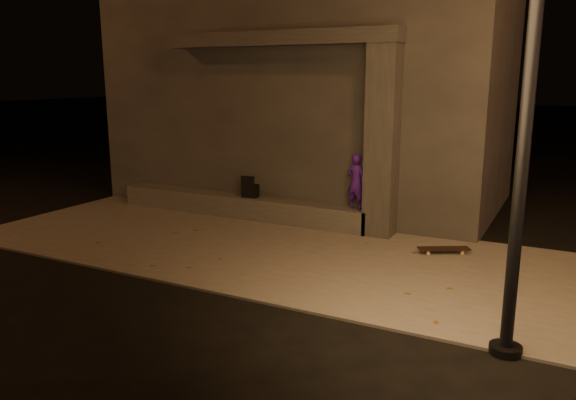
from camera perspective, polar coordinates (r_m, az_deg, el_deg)
The scene contains 9 objects.
ground at distance 8.66m, azimuth -9.80°, elevation -8.32°, with size 120.00×120.00×0.00m, color black.
sidewalk at distance 10.23m, azimuth -3.03°, elevation -4.78°, with size 11.00×4.40×0.04m, color slate.
building at distance 14.22m, azimuth 2.64°, elevation 10.67°, with size 9.00×5.10×5.22m.
ledge at distance 12.36m, azimuth -4.94°, elevation -0.60°, with size 6.00×0.55×0.45m, color #4B4944.
column at distance 10.74m, azimuth 9.57°, elevation 5.83°, with size 0.55×0.55×3.60m, color #373432.
canopy at distance 11.61m, azimuth -0.79°, elevation 16.08°, with size 5.00×0.70×0.28m, color #373432.
skateboarder at distance 11.02m, azimuth 6.95°, elevation 1.87°, with size 0.40×0.26×1.10m, color #481798.
backpack at distance 12.14m, azimuth -3.86°, elevation 1.05°, with size 0.36×0.26×0.48m.
skateboard at distance 10.13m, azimuth 15.55°, elevation -4.81°, with size 0.89×0.64×0.10m.
Camera 1 is at (4.97, -6.41, 3.04)m, focal length 35.00 mm.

